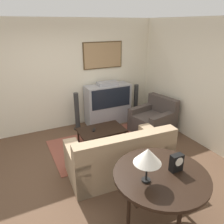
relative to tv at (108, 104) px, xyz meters
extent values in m
plane|color=brown|center=(-1.21, -1.81, -0.55)|extent=(12.00, 12.00, 0.00)
cube|color=beige|center=(-1.21, 0.32, 0.80)|extent=(12.00, 0.06, 2.70)
cube|color=#4C381E|center=(0.00, 0.28, 1.25)|extent=(1.08, 0.03, 0.68)
cube|color=#A37F56|center=(0.00, 0.26, 1.25)|extent=(1.03, 0.01, 0.63)
cube|color=beige|center=(1.42, -1.81, 0.80)|extent=(0.06, 12.00, 2.70)
cube|color=brown|center=(-0.59, -1.06, -0.54)|extent=(2.35, 1.44, 0.01)
cube|color=#9E9EA3|center=(0.00, 0.00, -0.31)|extent=(1.20, 0.45, 0.48)
cube|color=#9E9EA3|center=(0.00, 0.00, 0.23)|extent=(1.20, 0.45, 0.59)
cube|color=black|center=(0.00, -0.23, 0.23)|extent=(1.08, 0.01, 0.52)
cube|color=#9E9EA3|center=(0.00, 0.00, 0.57)|extent=(0.54, 0.25, 0.09)
cube|color=#9E8466|center=(-0.75, -2.04, -0.32)|extent=(1.85, 1.03, 0.47)
cube|color=#9E8466|center=(-0.78, -2.39, 0.14)|extent=(1.81, 0.33, 0.44)
cube|color=#9E8466|center=(0.03, -2.09, -0.24)|extent=(0.30, 0.93, 0.63)
cube|color=#9E8466|center=(-1.53, -1.99, -0.24)|extent=(0.30, 0.93, 0.63)
cube|color=#715F49|center=(-0.36, -2.28, 0.09)|extent=(0.37, 0.14, 0.34)
cube|color=#715F49|center=(-1.17, -2.23, 0.09)|extent=(0.37, 0.14, 0.34)
cube|color=#473D38|center=(0.76, -1.01, -0.32)|extent=(1.04, 1.03, 0.46)
cube|color=#473D38|center=(1.11, -0.94, 0.11)|extent=(0.34, 0.89, 0.41)
cube|color=#473D38|center=(0.69, -0.66, -0.25)|extent=(0.90, 0.32, 0.60)
cube|color=#473D38|center=(0.82, -1.36, -0.25)|extent=(0.90, 0.32, 0.60)
cube|color=black|center=(-0.65, -1.03, -0.18)|extent=(1.01, 0.63, 0.04)
cylinder|color=black|center=(-1.10, -1.30, -0.38)|extent=(0.04, 0.04, 0.35)
cylinder|color=black|center=(-0.19, -1.30, -0.38)|extent=(0.04, 0.04, 0.35)
cylinder|color=black|center=(-1.10, -0.76, -0.38)|extent=(0.04, 0.04, 0.35)
cylinder|color=black|center=(-0.19, -0.76, -0.38)|extent=(0.04, 0.04, 0.35)
cylinder|color=black|center=(-0.79, -3.25, 0.23)|extent=(1.22, 1.22, 0.04)
cube|color=black|center=(-0.79, -3.25, 0.16)|extent=(1.04, 0.49, 0.08)
cylinder|color=black|center=(-1.21, -3.19, -0.17)|extent=(0.05, 0.05, 0.75)
cylinder|color=black|center=(-0.36, -3.19, -0.17)|extent=(0.05, 0.05, 0.75)
cylinder|color=black|center=(-0.79, -3.65, -0.17)|extent=(0.05, 0.05, 0.75)
cylinder|color=black|center=(-1.04, -3.28, 0.26)|extent=(0.11, 0.11, 0.02)
cylinder|color=black|center=(-1.04, -3.28, 0.47)|extent=(0.02, 0.02, 0.39)
cone|color=white|center=(-1.04, -3.28, 0.61)|extent=(0.33, 0.33, 0.19)
cube|color=black|center=(-0.58, -3.28, 0.37)|extent=(0.17, 0.09, 0.24)
cylinder|color=white|center=(-0.58, -3.33, 0.41)|extent=(0.12, 0.01, 0.12)
cube|color=black|center=(-0.81, -1.00, -0.15)|extent=(0.12, 0.16, 0.02)
cylinder|color=black|center=(-0.88, -0.02, -0.54)|extent=(0.20, 0.20, 0.02)
cylinder|color=#2D2D2D|center=(-0.88, -0.02, -0.06)|extent=(0.12, 0.12, 0.98)
cylinder|color=black|center=(0.88, -0.02, -0.54)|extent=(0.20, 0.20, 0.02)
cylinder|color=#2D2D2D|center=(0.88, -0.02, -0.06)|extent=(0.12, 0.12, 0.98)
camera|label=1|loc=(-2.35, -5.01, 2.02)|focal=35.00mm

